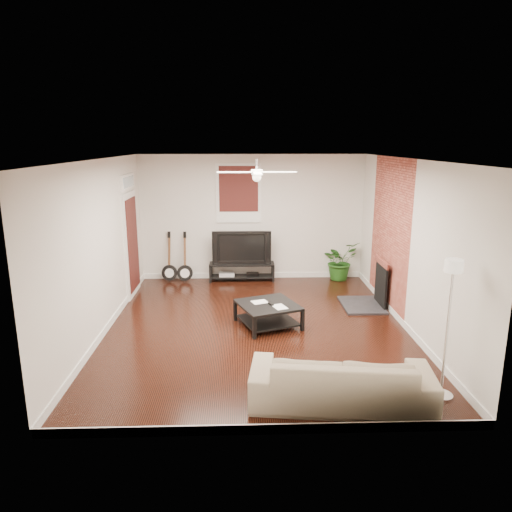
{
  "coord_description": "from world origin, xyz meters",
  "views": [
    {
      "loc": [
        -0.26,
        -7.45,
        3.07
      ],
      "look_at": [
        0.0,
        0.4,
        1.15
      ],
      "focal_mm": 33.0,
      "sensor_mm": 36.0,
      "label": 1
    }
  ],
  "objects": [
    {
      "name": "tv",
      "position": [
        -0.24,
        2.8,
        0.78
      ],
      "size": [
        1.3,
        0.17,
        0.75
      ],
      "primitive_type": "imported",
      "color": "black",
      "rests_on": "tv_stand"
    },
    {
      "name": "ceiling_fan",
      "position": [
        0.0,
        0.0,
        2.6
      ],
      "size": [
        1.24,
        1.24,
        0.32
      ],
      "primitive_type": null,
      "color": "white",
      "rests_on": "ceiling"
    },
    {
      "name": "guitar_right",
      "position": [
        -1.51,
        2.72,
        0.57
      ],
      "size": [
        0.35,
        0.25,
        1.13
      ],
      "primitive_type": null,
      "rotation": [
        0.0,
        0.0,
        -0.0
      ],
      "color": "black",
      "rests_on": "floor"
    },
    {
      "name": "sofa",
      "position": [
        0.92,
        -2.39,
        0.31
      ],
      "size": [
        2.24,
        1.1,
        0.63
      ],
      "primitive_type": "imported",
      "rotation": [
        0.0,
        0.0,
        3.02
      ],
      "color": "tan",
      "rests_on": "floor"
    },
    {
      "name": "tv_stand",
      "position": [
        -0.24,
        2.78,
        0.2
      ],
      "size": [
        1.45,
        0.39,
        0.41
      ],
      "primitive_type": "cube",
      "color": "black",
      "rests_on": "floor"
    },
    {
      "name": "window_back",
      "position": [
        -0.3,
        2.97,
        1.95
      ],
      "size": [
        1.0,
        0.06,
        1.3
      ],
      "primitive_type": "cube",
      "color": "#401411",
      "rests_on": "wall_back"
    },
    {
      "name": "door_left",
      "position": [
        -2.46,
        1.9,
        1.25
      ],
      "size": [
        0.08,
        1.0,
        2.5
      ],
      "primitive_type": "cube",
      "color": "white",
      "rests_on": "wall_left"
    },
    {
      "name": "potted_plant",
      "position": [
        1.98,
        2.82,
        0.44
      ],
      "size": [
        1.02,
        0.99,
        0.87
      ],
      "primitive_type": "imported",
      "rotation": [
        0.0,
        0.0,
        0.55
      ],
      "color": "#1F5317",
      "rests_on": "floor"
    },
    {
      "name": "floor_lamp",
      "position": [
        2.2,
        -2.29,
        0.88
      ],
      "size": [
        0.32,
        0.32,
        1.76
      ],
      "primitive_type": null,
      "rotation": [
        0.0,
        0.0,
        -0.13
      ],
      "color": "white",
      "rests_on": "floor"
    },
    {
      "name": "room",
      "position": [
        0.0,
        0.0,
        1.4
      ],
      "size": [
        5.01,
        6.01,
        2.81
      ],
      "color": "black",
      "rests_on": "ground"
    },
    {
      "name": "coffee_table",
      "position": [
        0.19,
        0.09,
        0.19
      ],
      "size": [
        1.19,
        1.19,
        0.39
      ],
      "primitive_type": "cube",
      "rotation": [
        0.0,
        0.0,
        0.37
      ],
      "color": "black",
      "rests_on": "floor"
    },
    {
      "name": "guitar_left",
      "position": [
        -1.86,
        2.75,
        0.57
      ],
      "size": [
        0.37,
        0.28,
        1.13
      ],
      "primitive_type": null,
      "rotation": [
        0.0,
        0.0,
        -0.11
      ],
      "color": "black",
      "rests_on": "floor"
    },
    {
      "name": "brick_accent",
      "position": [
        2.49,
        1.0,
        1.4
      ],
      "size": [
        0.02,
        2.2,
        2.8
      ],
      "primitive_type": "cube",
      "color": "brown",
      "rests_on": "floor"
    },
    {
      "name": "fireplace",
      "position": [
        2.2,
        1.0,
        0.46
      ],
      "size": [
        0.8,
        1.1,
        0.92
      ],
      "primitive_type": "cube",
      "color": "black",
      "rests_on": "floor"
    }
  ]
}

